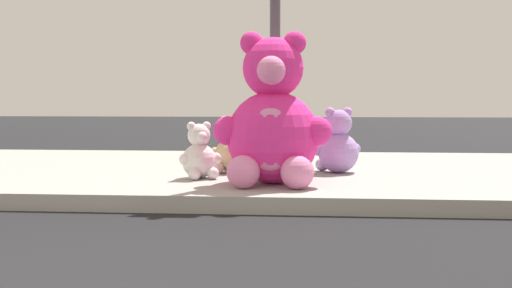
{
  "coord_description": "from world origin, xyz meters",
  "views": [
    {
      "loc": [
        1.36,
        -2.06,
        0.97
      ],
      "look_at": [
        0.87,
        3.6,
        0.55
      ],
      "focal_mm": 43.15,
      "sensor_mm": 36.0,
      "label": 1
    }
  ],
  "objects_px": {
    "plush_pink_large": "(273,123)",
    "plush_white": "(200,156)",
    "plush_tan": "(231,150)",
    "plush_lavender": "(338,147)",
    "plush_teal": "(294,148)",
    "sign_pole": "(275,14)"
  },
  "relations": [
    {
      "from": "plush_pink_large",
      "to": "plush_lavender",
      "type": "xyz_separation_m",
      "value": [
        0.67,
        0.97,
        -0.29
      ]
    },
    {
      "from": "sign_pole",
      "to": "plush_lavender",
      "type": "height_order",
      "value": "sign_pole"
    },
    {
      "from": "plush_teal",
      "to": "plush_pink_large",
      "type": "bearing_deg",
      "value": -97.69
    },
    {
      "from": "plush_white",
      "to": "plush_teal",
      "type": "distance_m",
      "value": 1.33
    },
    {
      "from": "plush_pink_large",
      "to": "plush_tan",
      "type": "xyz_separation_m",
      "value": [
        -0.51,
        0.87,
        -0.33
      ]
    },
    {
      "from": "plush_tan",
      "to": "plush_pink_large",
      "type": "bearing_deg",
      "value": -59.64
    },
    {
      "from": "plush_pink_large",
      "to": "plush_white",
      "type": "xyz_separation_m",
      "value": [
        -0.77,
        0.35,
        -0.35
      ]
    },
    {
      "from": "plush_tan",
      "to": "plush_lavender",
      "type": "height_order",
      "value": "plush_lavender"
    },
    {
      "from": "plush_lavender",
      "to": "plush_teal",
      "type": "distance_m",
      "value": 0.58
    },
    {
      "from": "plush_white",
      "to": "plush_teal",
      "type": "xyz_separation_m",
      "value": [
        0.94,
        0.93,
        0.01
      ]
    },
    {
      "from": "plush_white",
      "to": "plush_teal",
      "type": "bearing_deg",
      "value": 44.6
    },
    {
      "from": "sign_pole",
      "to": "plush_pink_large",
      "type": "xyz_separation_m",
      "value": [
        0.01,
        -0.59,
        -1.11
      ]
    },
    {
      "from": "plush_white",
      "to": "plush_pink_large",
      "type": "bearing_deg",
      "value": -24.32
    },
    {
      "from": "plush_tan",
      "to": "plush_teal",
      "type": "distance_m",
      "value": 0.8
    },
    {
      "from": "plush_pink_large",
      "to": "sign_pole",
      "type": "bearing_deg",
      "value": 91.04
    },
    {
      "from": "plush_tan",
      "to": "plush_lavender",
      "type": "distance_m",
      "value": 1.18
    },
    {
      "from": "plush_lavender",
      "to": "sign_pole",
      "type": "bearing_deg",
      "value": -150.78
    },
    {
      "from": "sign_pole",
      "to": "plush_teal",
      "type": "distance_m",
      "value": 1.62
    },
    {
      "from": "plush_pink_large",
      "to": "plush_lavender",
      "type": "distance_m",
      "value": 1.22
    },
    {
      "from": "sign_pole",
      "to": "plush_tan",
      "type": "relative_size",
      "value": 5.1
    },
    {
      "from": "plush_tan",
      "to": "plush_white",
      "type": "bearing_deg",
      "value": -116.81
    },
    {
      "from": "plush_lavender",
      "to": "plush_white",
      "type": "relative_size",
      "value": 1.24
    }
  ]
}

